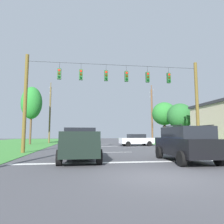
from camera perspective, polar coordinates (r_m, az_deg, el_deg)
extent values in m
plane|color=#47474C|center=(7.99, 13.52, -17.51)|extent=(120.00, 120.00, 0.00)
cube|color=white|center=(11.69, 6.41, -13.93)|extent=(13.39, 0.45, 0.01)
cube|color=white|center=(17.54, 1.60, -11.34)|extent=(2.50, 0.15, 0.01)
cube|color=white|center=(25.12, -1.22, -9.76)|extent=(2.50, 0.15, 0.01)
cube|color=white|center=(30.46, -2.35, -9.12)|extent=(2.50, 0.15, 0.01)
cylinder|color=brown|center=(18.49, -23.44, 2.50)|extent=(0.30, 0.30, 8.42)
cylinder|color=brown|center=(20.63, 23.02, 1.63)|extent=(0.30, 0.30, 8.42)
cylinder|color=black|center=(18.85, 1.12, 13.20)|extent=(15.55, 0.02, 0.02)
cylinder|color=black|center=(18.71, -14.68, 12.64)|extent=(0.02, 0.02, 0.56)
cube|color=#19471E|center=(18.49, -14.75, 10.43)|extent=(0.32, 0.24, 0.95)
cylinder|color=red|center=(18.44, -14.78, 11.43)|extent=(0.20, 0.04, 0.20)
cylinder|color=#352203|center=(18.35, -14.80, 10.54)|extent=(0.20, 0.04, 0.20)
cylinder|color=black|center=(18.27, -14.83, 9.63)|extent=(0.20, 0.04, 0.20)
cylinder|color=black|center=(18.57, -8.78, 12.66)|extent=(0.02, 0.02, 0.56)
cube|color=#19471E|center=(18.34, -8.82, 10.43)|extent=(0.32, 0.24, 0.95)
cylinder|color=red|center=(18.30, -8.82, 11.44)|extent=(0.20, 0.04, 0.20)
cylinder|color=#352203|center=(18.21, -8.83, 10.54)|extent=(0.20, 0.04, 0.20)
cylinder|color=black|center=(18.12, -8.85, 9.63)|extent=(0.20, 0.04, 0.20)
cylinder|color=black|center=(18.65, -1.69, 12.50)|extent=(0.02, 0.02, 0.56)
cube|color=#19471E|center=(18.42, -1.70, 10.28)|extent=(0.32, 0.24, 0.95)
cylinder|color=red|center=(18.38, -1.65, 11.28)|extent=(0.20, 0.04, 0.20)
cylinder|color=#352203|center=(18.29, -1.65, 10.39)|extent=(0.20, 0.04, 0.20)
cylinder|color=black|center=(18.21, -1.65, 9.48)|extent=(0.20, 0.04, 0.20)
cylinder|color=black|center=(18.92, 4.10, 12.24)|extent=(0.02, 0.02, 0.56)
cube|color=#19471E|center=(18.70, 4.11, 10.05)|extent=(0.32, 0.24, 0.95)
cylinder|color=red|center=(18.65, 4.20, 11.03)|extent=(0.20, 0.04, 0.20)
cylinder|color=#352203|center=(18.57, 4.20, 10.15)|extent=(0.20, 0.04, 0.20)
cylinder|color=black|center=(18.48, 4.21, 9.26)|extent=(0.20, 0.04, 0.20)
cylinder|color=black|center=(19.41, 10.03, 11.84)|extent=(0.02, 0.02, 0.56)
cube|color=#19471E|center=(19.19, 10.07, 9.70)|extent=(0.32, 0.24, 0.95)
cylinder|color=red|center=(19.15, 10.18, 10.66)|extent=(0.20, 0.04, 0.20)
cylinder|color=#352203|center=(19.06, 10.20, 9.80)|extent=(0.20, 0.04, 0.20)
cylinder|color=black|center=(18.98, 10.21, 8.93)|extent=(0.20, 0.04, 0.20)
cylinder|color=black|center=(20.11, 15.74, 11.34)|extent=(0.02, 0.02, 0.56)
cube|color=#19471E|center=(19.90, 15.81, 9.27)|extent=(0.32, 0.24, 0.95)
cylinder|color=red|center=(19.85, 15.94, 10.19)|extent=(0.20, 0.04, 0.20)
cylinder|color=#352203|center=(19.77, 15.97, 9.36)|extent=(0.20, 0.04, 0.20)
cylinder|color=black|center=(19.70, 16.00, 8.52)|extent=(0.20, 0.04, 0.20)
cube|color=black|center=(12.36, -9.15, -9.64)|extent=(2.13, 5.45, 0.85)
cube|color=black|center=(12.98, -9.08, -6.04)|extent=(1.90, 1.95, 0.70)
cube|color=black|center=(11.02, -14.03, -6.59)|extent=(0.16, 2.38, 0.45)
cube|color=black|center=(11.02, -4.18, -6.75)|extent=(0.16, 2.38, 0.45)
cube|color=black|center=(9.68, -9.12, -6.78)|extent=(1.96, 0.15, 0.45)
cylinder|color=black|center=(14.25, -13.26, -10.79)|extent=(0.30, 0.81, 0.80)
cylinder|color=black|center=(14.25, -5.06, -10.93)|extent=(0.30, 0.81, 0.80)
cylinder|color=black|center=(10.61, -14.75, -12.42)|extent=(0.30, 0.81, 0.80)
cylinder|color=black|center=(10.61, -3.67, -12.60)|extent=(0.30, 0.81, 0.80)
cube|color=black|center=(12.42, 20.03, -9.19)|extent=(2.09, 4.85, 0.95)
cube|color=black|center=(12.26, 20.20, -5.49)|extent=(1.89, 3.25, 0.65)
cylinder|color=black|center=(11.92, 16.45, -3.80)|extent=(0.13, 2.72, 0.05)
cylinder|color=black|center=(12.66, 23.60, -3.66)|extent=(0.13, 2.72, 0.05)
cylinder|color=black|center=(13.59, 13.27, -11.11)|extent=(0.28, 0.77, 0.76)
cylinder|color=black|center=(14.34, 20.78, -10.61)|extent=(0.28, 0.77, 0.76)
cylinder|color=black|center=(10.57, 19.20, -12.41)|extent=(0.28, 0.77, 0.76)
cylinder|color=black|center=(11.52, 28.20, -11.48)|extent=(0.28, 0.77, 0.76)
cube|color=silver|center=(26.61, 6.94, -8.08)|extent=(4.45, 2.21, 0.70)
cube|color=black|center=(26.60, 6.92, -6.79)|extent=(2.25, 1.82, 0.50)
cylinder|color=black|center=(25.32, 4.60, -9.00)|extent=(0.66, 0.28, 0.64)
cylinder|color=black|center=(27.04, 3.43, -8.82)|extent=(0.66, 0.28, 0.64)
cylinder|color=black|center=(26.32, 10.57, -8.80)|extent=(0.66, 0.28, 0.64)
cylinder|color=black|center=(27.98, 9.07, -8.67)|extent=(0.66, 0.28, 0.64)
cube|color=navy|center=(28.52, -9.76, -7.90)|extent=(4.40, 2.06, 0.70)
cube|color=black|center=(28.51, -9.74, -6.70)|extent=(2.20, 1.75, 0.50)
cylinder|color=black|center=(29.50, -7.03, -8.56)|extent=(0.65, 0.26, 0.64)
cylinder|color=black|center=(27.71, -6.76, -8.73)|extent=(0.65, 0.26, 0.64)
cylinder|color=black|center=(29.43, -12.61, -8.47)|extent=(0.65, 0.26, 0.64)
cylinder|color=black|center=(27.64, -12.71, -8.63)|extent=(0.65, 0.26, 0.64)
cylinder|color=brown|center=(36.22, 11.29, -1.04)|extent=(0.31, 0.31, 9.47)
cube|color=brown|center=(36.85, 11.15, 5.69)|extent=(0.12, 0.12, 2.34)
cylinder|color=#B2B7BC|center=(37.74, 10.69, 5.58)|extent=(0.08, 0.08, 0.12)
cylinder|color=#B2B7BC|center=(36.01, 11.62, 6.17)|extent=(0.08, 0.08, 0.12)
cube|color=brown|center=(36.68, 11.18, 4.31)|extent=(0.12, 0.12, 1.95)
cylinder|color=#B2B7BC|center=(37.42, 10.79, 4.28)|extent=(0.08, 0.08, 0.12)
cylinder|color=#B2B7BC|center=(35.97, 11.57, 4.72)|extent=(0.08, 0.08, 0.12)
cylinder|color=brown|center=(34.97, -17.24, -0.75)|extent=(0.27, 0.27, 9.41)
cube|color=brown|center=(35.62, -17.02, 6.16)|extent=(0.12, 0.12, 2.32)
cylinder|color=#B2B7BC|center=(36.54, -16.77, 6.04)|extent=(0.08, 0.08, 0.12)
cylinder|color=#B2B7BC|center=(34.75, -17.26, 6.67)|extent=(0.08, 0.08, 0.12)
cube|color=brown|center=(35.44, -17.06, 4.74)|extent=(0.12, 0.12, 1.87)
cylinder|color=#B2B7BC|center=(36.19, -16.86, 4.70)|extent=(0.08, 0.08, 0.12)
cylinder|color=#B2B7BC|center=(34.74, -17.26, 5.16)|extent=(0.08, 0.08, 0.12)
cylinder|color=brown|center=(30.06, 18.92, -5.90)|extent=(0.29, 0.29, 3.09)
ellipsoid|color=#25612A|center=(30.16, 18.76, -1.09)|extent=(3.67, 3.67, 3.59)
cylinder|color=brown|center=(32.92, 14.74, -5.45)|extent=(0.39, 0.39, 3.74)
ellipsoid|color=#29742D|center=(33.07, 14.61, -0.46)|extent=(3.83, 3.83, 3.65)
cylinder|color=brown|center=(31.92, -22.13, -4.21)|extent=(0.30, 0.30, 4.82)
ellipsoid|color=#26772D|center=(32.24, -21.86, 2.44)|extent=(3.01, 3.01, 4.83)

